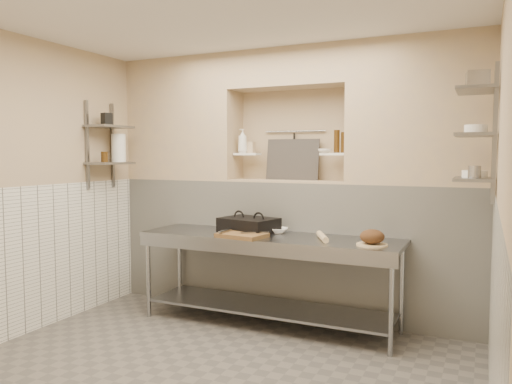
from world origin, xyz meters
The scene contains 47 objects.
floor centered at (0.00, 0.00, -0.05)m, with size 4.00×3.90×0.10m, color #5D5853.
wall_left centered at (-2.05, 0.00, 1.40)m, with size 0.10×3.90×2.80m, color tan.
wall_right centered at (2.05, 0.00, 1.40)m, with size 0.10×3.90×2.80m, color tan.
wall_back centered at (0.00, 2.00, 1.40)m, with size 4.00×0.10×2.80m, color tan.
backwall_lower centered at (0.00, 1.75, 0.70)m, with size 4.00×0.40×1.40m, color silver.
alcove_sill centered at (0.00, 1.75, 1.41)m, with size 1.30×0.40×0.02m, color tan.
backwall_pillar_left centered at (-1.33, 1.75, 2.10)m, with size 1.35×0.40×1.40m, color tan.
backwall_pillar_right centered at (1.33, 1.75, 2.10)m, with size 1.35×0.40×1.40m, color tan.
backwall_header centered at (0.00, 1.75, 2.60)m, with size 1.30×0.40×0.40m, color tan.
wainscot_left centered at (-1.99, 0.00, 0.70)m, with size 0.02×3.90×1.40m, color silver.
wainscot_right centered at (1.99, 0.00, 0.70)m, with size 0.02×3.90×1.40m, color silver.
alcove_shelf_left centered at (-0.50, 1.75, 1.70)m, with size 0.28×0.16×0.03m, color white.
alcove_shelf_right centered at (0.50, 1.75, 1.70)m, with size 0.28×0.16×0.03m, color white.
utensil_rail centered at (0.00, 1.92, 1.95)m, with size 0.02×0.02×0.70m, color gray.
hanging_steel centered at (0.00, 1.90, 1.78)m, with size 0.02×0.02×0.30m, color black.
splash_panel centered at (0.00, 1.85, 1.64)m, with size 0.60×0.02×0.45m, color #383330.
shelf_rail_left_a centered at (-1.98, 1.25, 1.80)m, with size 0.03×0.03×0.95m, color slate.
shelf_rail_left_b centered at (-1.98, 0.85, 1.80)m, with size 0.03×0.03×0.95m, color slate.
wall_shelf_left_lower centered at (-1.84, 1.05, 1.60)m, with size 0.30×0.50×0.03m, color slate.
wall_shelf_left_upper centered at (-1.84, 1.05, 2.00)m, with size 0.30×0.50×0.03m, color slate.
shelf_rail_right_a centered at (1.98, 1.25, 1.85)m, with size 0.03×0.03×1.05m, color slate.
shelf_rail_right_b centered at (1.98, 0.85, 1.85)m, with size 0.03×0.03×1.05m, color slate.
wall_shelf_right_lower centered at (1.84, 1.05, 1.50)m, with size 0.30×0.50×0.03m, color slate.
wall_shelf_right_mid centered at (1.84, 1.05, 1.85)m, with size 0.30×0.50×0.03m, color slate.
wall_shelf_right_upper centered at (1.84, 1.05, 2.20)m, with size 0.30×0.50×0.03m, color slate.
prep_table centered at (0.00, 1.18, 0.64)m, with size 2.60×0.70×0.90m.
panini_press centered at (-0.27, 1.30, 0.97)m, with size 0.62×0.51×0.15m.
cutting_board centered at (-0.19, 0.99, 0.92)m, with size 0.44×0.31×0.04m, color brown.
knife_blade centered at (-0.09, 1.05, 0.95)m, with size 0.28×0.03×0.01m, color gray.
tongs centered at (-0.36, 0.98, 0.96)m, with size 0.02×0.02×0.25m, color gray.
mixing_bowl centered at (0.02, 1.38, 0.93)m, with size 0.22×0.22×0.05m, color white.
rolling_pin centered at (0.55, 1.18, 0.93)m, with size 0.06×0.06×0.39m, color #D6B98D.
bread_board centered at (1.04, 1.08, 0.91)m, with size 0.27×0.27×0.02m, color #D6B98D.
bread_loaf centered at (1.04, 1.08, 0.98)m, with size 0.21×0.21×0.13m, color #4C2D19.
bottle_soap centered at (-0.54, 1.71, 1.84)m, with size 0.10×0.10×0.26m, color white.
jar_alcove centered at (-0.47, 1.77, 1.77)m, with size 0.08×0.08×0.12m, color tan.
bowl_alcove centered at (0.40, 1.71, 1.73)m, with size 0.13×0.13×0.04m, color white.
condiment_a centered at (0.58, 1.79, 1.82)m, with size 0.06×0.06×0.21m, color #39230B.
condiment_b centered at (0.52, 1.76, 1.83)m, with size 0.06×0.06×0.23m, color #39230B.
condiment_c centered at (0.61, 1.79, 1.77)m, with size 0.07×0.07×0.12m, color white.
jug_left centered at (-1.84, 1.19, 1.77)m, with size 0.16×0.16×0.31m, color white.
jar_left centered at (-1.84, 0.96, 1.67)m, with size 0.08×0.08×0.11m, color #39230B.
box_left_upper centered at (-1.84, 1.01, 2.08)m, with size 0.10×0.10×0.13m, color black.
bowl_right centered at (1.84, 1.07, 1.54)m, with size 0.19×0.19×0.06m, color white.
canister_right centered at (1.84, 0.98, 1.56)m, with size 0.10×0.10×0.10m, color gray.
bowl_right_mid centered at (1.84, 0.98, 1.89)m, with size 0.17×0.17×0.06m, color white.
basket_right centered at (1.84, 1.03, 2.28)m, with size 0.16×0.20×0.13m, color gray.
Camera 1 is at (1.92, -3.26, 1.70)m, focal length 35.00 mm.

